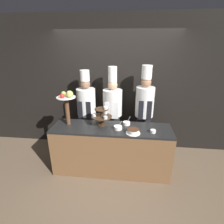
{
  "coord_description": "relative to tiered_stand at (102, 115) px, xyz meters",
  "views": [
    {
      "loc": [
        0.31,
        -2.41,
        2.22
      ],
      "look_at": [
        0.0,
        0.39,
        1.13
      ],
      "focal_mm": 28.0,
      "sensor_mm": 36.0,
      "label": 1
    }
  ],
  "objects": [
    {
      "name": "cake_round",
      "position": [
        0.55,
        -0.25,
        -0.15
      ],
      "size": [
        0.24,
        0.24,
        0.07
      ],
      "color": "white",
      "rests_on": "buffet_counter"
    },
    {
      "name": "tiered_stand",
      "position": [
        0.0,
        0.0,
        0.0
      ],
      "size": [
        0.36,
        0.36,
        0.35
      ],
      "color": "#3D2819",
      "rests_on": "buffet_counter"
    },
    {
      "name": "chef_left",
      "position": [
        -0.4,
        0.5,
        -0.09
      ],
      "size": [
        0.37,
        0.37,
        1.77
      ],
      "color": "#28282D",
      "rests_on": "ground_plane"
    },
    {
      "name": "wall_back",
      "position": [
        0.18,
        0.87,
        0.33
      ],
      "size": [
        10.0,
        0.06,
        2.8
      ],
      "color": "black",
      "rests_on": "ground_plane"
    },
    {
      "name": "serving_bowl_near",
      "position": [
        0.29,
        -0.14,
        -0.16
      ],
      "size": [
        0.14,
        0.14,
        0.16
      ],
      "color": "white",
      "rests_on": "buffet_counter"
    },
    {
      "name": "chef_center_left",
      "position": [
        0.14,
        0.5,
        -0.08
      ],
      "size": [
        0.38,
        0.38,
        1.84
      ],
      "color": "#28282D",
      "rests_on": "ground_plane"
    },
    {
      "name": "chef_center_right",
      "position": [
        0.77,
        0.5,
        -0.03
      ],
      "size": [
        0.36,
        0.36,
        1.87
      ],
      "color": "#28282D",
      "rests_on": "ground_plane"
    },
    {
      "name": "fruit_pedestal",
      "position": [
        -0.6,
        -0.03,
        0.23
      ],
      "size": [
        0.33,
        0.33,
        0.62
      ],
      "color": "brown",
      "rests_on": "buffet_counter"
    },
    {
      "name": "cup_white",
      "position": [
        0.87,
        -0.2,
        -0.16
      ],
      "size": [
        0.09,
        0.09,
        0.05
      ],
      "color": "white",
      "rests_on": "buffet_counter"
    },
    {
      "name": "serving_bowl_far",
      "position": [
        0.43,
        0.06,
        -0.16
      ],
      "size": [
        0.13,
        0.13,
        0.16
      ],
      "color": "white",
      "rests_on": "buffet_counter"
    },
    {
      "name": "ground_plane",
      "position": [
        0.18,
        -0.37,
        -1.07
      ],
      "size": [
        14.0,
        14.0,
        0.0
      ],
      "primitive_type": "plane",
      "color": "brown"
    },
    {
      "name": "buffet_counter",
      "position": [
        0.18,
        -0.08,
        -0.63
      ],
      "size": [
        2.08,
        0.58,
        0.88
      ],
      "color": "brown",
      "rests_on": "ground_plane"
    }
  ]
}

